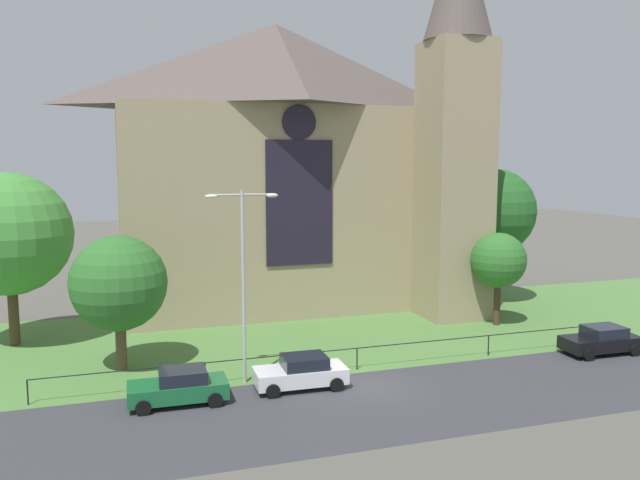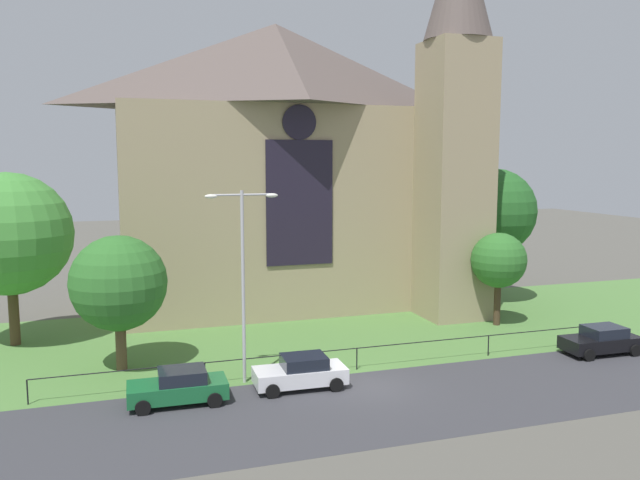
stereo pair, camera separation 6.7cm
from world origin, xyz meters
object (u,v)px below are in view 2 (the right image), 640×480
at_px(tree_left_far, 9,234).
at_px(tree_right_near, 499,261).
at_px(streetlamp_near, 243,263).
at_px(parked_car_green, 179,387).
at_px(parked_car_white, 301,372).
at_px(parked_car_black, 601,340).
at_px(tree_right_far, 493,212).
at_px(tree_left_near, 119,283).
at_px(church_building, 289,162).

distance_m(tree_left_far, tree_right_near, 29.01).
xyz_separation_m(streetlamp_near, parked_car_green, (-3.20, -1.73, -4.94)).
height_order(streetlamp_near, parked_car_white, streetlamp_near).
bearing_deg(parked_car_black, tree_right_far, -94.53).
height_order(parked_car_white, parked_car_black, same).
distance_m(streetlamp_near, parked_car_white, 5.67).
distance_m(tree_left_near, parked_car_black, 25.56).
bearing_deg(tree_right_near, tree_left_far, 170.96).
xyz_separation_m(tree_right_near, tree_right_far, (3.23, 5.78, 2.55)).
relative_size(tree_right_near, parked_car_black, 1.39).
distance_m(tree_left_far, parked_car_black, 33.08).
distance_m(tree_right_far, streetlamp_near, 23.51).
distance_m(church_building, parked_car_white, 20.26).
bearing_deg(parked_car_black, parked_car_green, 1.95).
xyz_separation_m(church_building, tree_right_near, (10.86, -10.31, -6.14)).
xyz_separation_m(tree_left_near, parked_car_green, (2.30, -5.45, -3.64)).
xyz_separation_m(tree_right_far, parked_car_green, (-23.77, -13.06, -5.94)).
xyz_separation_m(church_building, parked_car_green, (-9.68, -17.60, -9.53)).
xyz_separation_m(tree_right_near, parked_car_green, (-20.54, -7.28, -3.39)).
bearing_deg(tree_left_near, tree_right_near, 4.60).
bearing_deg(tree_right_near, tree_right_far, 60.82).
bearing_deg(parked_car_white, parked_car_green, 3.80).
relative_size(church_building, parked_car_black, 6.13).
bearing_deg(streetlamp_near, tree_right_near, 17.76).
height_order(tree_left_far, parked_car_white, tree_left_far).
bearing_deg(tree_right_near, parked_car_white, -154.78).
height_order(tree_right_far, parked_car_green, tree_right_far).
bearing_deg(tree_right_far, parked_car_green, -151.21).
relative_size(tree_right_far, parked_car_green, 2.33).
relative_size(tree_right_far, streetlamp_near, 1.09).
xyz_separation_m(parked_car_green, parked_car_white, (5.53, 0.21, 0.00)).
height_order(tree_left_far, tree_left_near, tree_left_far).
bearing_deg(streetlamp_near, parked_car_black, -4.35).
bearing_deg(tree_right_far, tree_left_near, -163.72).
xyz_separation_m(parked_car_green, parked_car_black, (22.47, 0.26, 0.00)).
relative_size(parked_car_green, parked_car_white, 1.00).
relative_size(church_building, parked_car_white, 6.12).
xyz_separation_m(tree_left_far, tree_left_near, (5.72, -6.38, -1.95)).
height_order(tree_right_far, parked_car_black, tree_right_far).
distance_m(church_building, tree_right_far, 15.23).
distance_m(tree_left_near, tree_right_far, 27.26).
height_order(church_building, parked_car_green, church_building).
relative_size(tree_left_far, tree_right_far, 0.99).
bearing_deg(parked_car_black, tree_left_far, -19.49).
xyz_separation_m(tree_left_near, streetlamp_near, (5.50, -3.72, 1.30)).
distance_m(church_building, tree_right_near, 16.19).
bearing_deg(tree_right_near, church_building, 136.48).
relative_size(tree_left_far, parked_car_white, 2.30).
relative_size(church_building, streetlamp_near, 2.87).
distance_m(tree_left_near, parked_car_white, 10.10).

